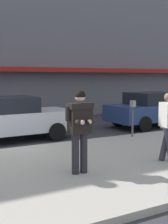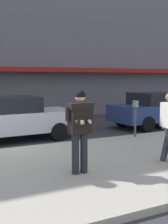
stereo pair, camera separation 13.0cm
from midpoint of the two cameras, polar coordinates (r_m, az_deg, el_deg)
sidewalk at (r=7.31m, az=-2.81°, el=-10.67°), size 32.00×5.30×0.14m
curb_paint_line at (r=9.94m, az=-10.07°, el=-6.56°), size 28.00×0.12×0.01m
parked_sedan_mid at (r=11.12m, az=-12.89°, el=-1.13°), size 4.56×2.04×1.54m
parked_sedan_far at (r=14.36m, az=13.59°, el=0.52°), size 4.56×2.06×1.54m
man_texting_on_phone at (r=6.64m, az=-0.19°, el=-1.96°), size 0.65×0.60×1.81m
parking_meter at (r=10.95m, az=9.71°, el=-0.23°), size 0.12×0.18×1.27m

